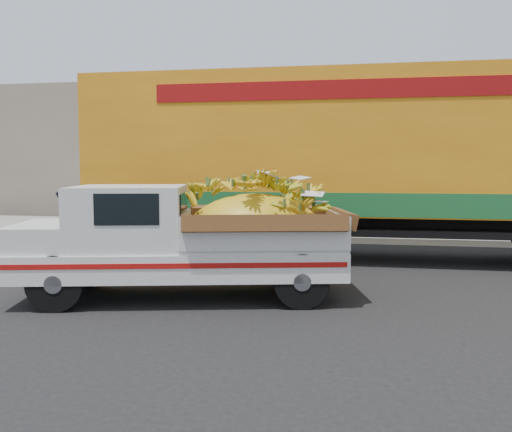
# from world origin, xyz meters

# --- Properties ---
(ground) EXTENTS (100.00, 100.00, 0.00)m
(ground) POSITION_xyz_m (0.00, 0.00, 0.00)
(ground) COLOR black
(ground) RESTS_ON ground
(curb) EXTENTS (60.00, 0.25, 0.15)m
(curb) POSITION_xyz_m (0.00, 6.02, 0.07)
(curb) COLOR gray
(curb) RESTS_ON ground
(sidewalk) EXTENTS (60.00, 4.00, 0.14)m
(sidewalk) POSITION_xyz_m (0.00, 8.12, 0.07)
(sidewalk) COLOR gray
(sidewalk) RESTS_ON ground
(building_left) EXTENTS (18.00, 6.00, 5.00)m
(building_left) POSITION_xyz_m (-8.00, 14.02, 2.50)
(building_left) COLOR gray
(building_left) RESTS_ON ground
(pickup_truck) EXTENTS (4.96, 2.76, 1.65)m
(pickup_truck) POSITION_xyz_m (-1.28, -0.47, 0.88)
(pickup_truck) COLOR black
(pickup_truck) RESTS_ON ground
(semi_trailer) EXTENTS (12.00, 2.57, 3.80)m
(semi_trailer) POSITION_xyz_m (1.17, 3.57, 2.12)
(semi_trailer) COLOR black
(semi_trailer) RESTS_ON ground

